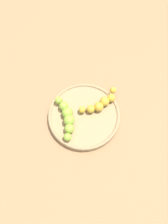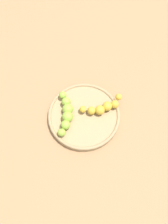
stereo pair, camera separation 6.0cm
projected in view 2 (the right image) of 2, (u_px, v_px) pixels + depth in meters
ground_plane at (84, 117)px, 0.64m from camera, size 2.40×2.40×0.00m
fruit_bowl at (84, 115)px, 0.62m from camera, size 0.22×0.22×0.02m
banana_green at (66, 113)px, 0.60m from camera, size 0.14×0.06×0.03m
banana_spotted at (103, 107)px, 0.61m from camera, size 0.05×0.14×0.03m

